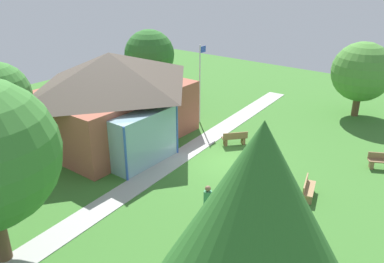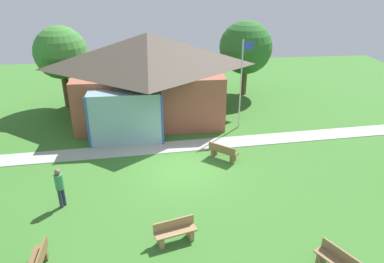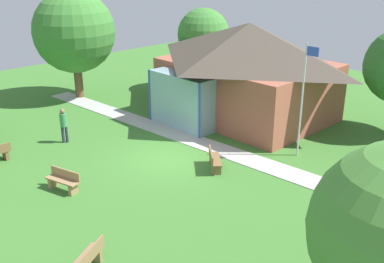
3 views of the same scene
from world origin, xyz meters
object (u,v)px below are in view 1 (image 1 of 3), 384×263
Objects in this scene: bench_front_center at (308,189)px; visitor_strolling_lawn at (208,201)px; bench_rear_near_path at (235,139)px; bench_front_right at (383,162)px; tree_lawn_corner at (258,211)px; flagpole at (200,80)px; pavilion at (113,96)px; bench_front_left at (286,249)px; tree_behind_pavilion_right at (149,55)px; tree_far_east at (362,72)px.

bench_front_center is 5.11m from visitor_strolling_lawn.
bench_rear_near_path is at bearing -36.22° from visitor_strolling_lawn.
tree_lawn_corner is (-13.56, 0.24, 4.23)m from bench_front_right.
flagpole is 3.69× the size of bench_rear_near_path.
bench_front_left is at bearing -105.36° from pavilion.
bench_front_center is at bearing -111.68° from tree_behind_pavilion_right.
tree_behind_pavilion_right is (10.61, 16.61, 3.09)m from bench_front_left.
bench_rear_near_path is (3.63, -6.27, -2.35)m from pavilion.
flagpole is 3.48× the size of bench_front_left.
tree_far_east is (7.71, -7.97, 0.25)m from flagpole.
flagpole is 11.81m from bench_front_right.
pavilion is at bearing 9.46° from visitor_strolling_lawn.
tree_lawn_corner is (-4.15, -0.79, 4.23)m from bench_front_left.
tree_far_east is 15.31m from tree_behind_pavilion_right.
bench_rear_near_path is (-1.72, -3.83, -2.50)m from flagpole.
bench_rear_near_path is 0.93× the size of bench_front_right.
visitor_strolling_lawn is (-3.55, -9.42, -1.73)m from pavilion.
tree_far_east is at bearing -91.63° from bench_front_right.
tree_far_east reaches higher than bench_front_left.
tree_far_east is 21.08m from tree_lawn_corner.
bench_front_left is 3.57m from visitor_strolling_lawn.
bench_front_right is (9.40, -1.03, 0.00)m from bench_front_left.
tree_lawn_corner is at bearing -130.31° from tree_behind_pavilion_right.
pavilion is 12.20m from bench_front_center.
visitor_strolling_lawn is at bearing -115.35° from bench_rear_near_path.
bench_front_center is at bearing 40.07° from bench_front_right.
flagpole reaches higher than bench_front_right.
tree_lawn_corner is at bearing 61.08° from bench_front_right.
flagpole is 0.76× the size of tree_lawn_corner.
bench_front_right is 0.22× the size of tree_lawn_corner.
tree_lawn_corner is (-20.76, -3.32, 1.48)m from tree_far_east.
bench_front_left and bench_front_center have the same top height.
pavilion reaches higher than bench_front_center.
tree_lawn_corner reaches higher than bench_front_left.
bench_front_right is at bearing -1.02° from tree_lawn_corner.
tree_lawn_corner is at bearing 166.11° from visitor_strolling_lawn.
tree_behind_pavilion_right is (1.71, 6.11, 0.59)m from flagpole.
tree_behind_pavilion_right is (7.06, 3.68, 0.75)m from pavilion.
bench_front_right is 0.30× the size of tree_far_east.
bench_front_left is 0.87× the size of visitor_strolling_lawn.
pavilion is 5.88m from flagpole.
tree_lawn_corner is at bearing -119.30° from pavilion.
pavilion is 6.78× the size of bench_rear_near_path.
tree_far_east is (16.61, 2.53, 2.75)m from bench_front_left.
bench_front_right is 0.88× the size of visitor_strolling_lawn.
bench_front_left and bench_front_right have the same top height.
bench_front_left is 9.80m from bench_rear_near_path.
tree_lawn_corner is at bearing -3.81° from bench_front_center.
tree_behind_pavilion_right reaches higher than bench_front_left.
bench_front_right is at bearing -67.27° from pavilion.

